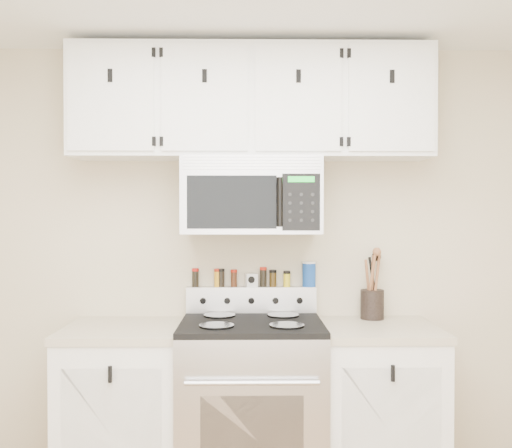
{
  "coord_description": "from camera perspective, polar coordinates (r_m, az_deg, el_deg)",
  "views": [
    {
      "loc": [
        -0.02,
        -1.63,
        1.53
      ],
      "look_at": [
        0.02,
        1.45,
        1.47
      ],
      "focal_mm": 40.0,
      "sensor_mm": 36.0,
      "label": 1
    }
  ],
  "objects": [
    {
      "name": "spice_jar_1",
      "position": [
        3.37,
        -3.88,
        -5.37
      ],
      "size": [
        0.04,
        0.04,
        0.11
      ],
      "color": "orange",
      "rests_on": "range"
    },
    {
      "name": "back_wall",
      "position": [
        3.39,
        -0.48,
        -3.69
      ],
      "size": [
        3.5,
        0.01,
        2.5
      ],
      "primitive_type": "cube",
      "color": "#BCB28D",
      "rests_on": "floor"
    },
    {
      "name": "base_cabinet_right",
      "position": [
        3.34,
        12.08,
        -17.65
      ],
      "size": [
        0.64,
        0.62,
        0.92
      ],
      "color": "white",
      "rests_on": "floor"
    },
    {
      "name": "utensil_crock",
      "position": [
        3.39,
        11.54,
        -7.65
      ],
      "size": [
        0.13,
        0.13,
        0.39
      ],
      "color": "black",
      "rests_on": "base_cabinet_right"
    },
    {
      "name": "upper_cabinets",
      "position": [
        3.27,
        -0.46,
        11.97
      ],
      "size": [
        2.0,
        0.35,
        0.62
      ],
      "color": "white",
      "rests_on": "back_wall"
    },
    {
      "name": "spice_jar_2",
      "position": [
        3.37,
        -3.52,
        -5.38
      ],
      "size": [
        0.04,
        0.04,
        0.11
      ],
      "color": "black",
      "rests_on": "range"
    },
    {
      "name": "range",
      "position": [
        3.23,
        -0.44,
        -17.78
      ],
      "size": [
        0.76,
        0.65,
        1.1
      ],
      "color": "#B7B7BA",
      "rests_on": "floor"
    },
    {
      "name": "base_cabinet_left",
      "position": [
        3.33,
        -13.01,
        -17.7
      ],
      "size": [
        0.64,
        0.62,
        0.92
      ],
      "color": "white",
      "rests_on": "floor"
    },
    {
      "name": "salt_canister",
      "position": [
        3.38,
        5.32,
        -5.01
      ],
      "size": [
        0.08,
        0.08,
        0.15
      ],
      "color": "#164399",
      "rests_on": "range"
    },
    {
      "name": "spice_jar_6",
      "position": [
        3.37,
        3.1,
        -5.48
      ],
      "size": [
        0.04,
        0.04,
        0.09
      ],
      "color": "yellow",
      "rests_on": "range"
    },
    {
      "name": "spice_jar_3",
      "position": [
        3.36,
        -2.22,
        -5.42
      ],
      "size": [
        0.04,
        0.04,
        0.1
      ],
      "color": "#401F0F",
      "rests_on": "range"
    },
    {
      "name": "spice_jar_4",
      "position": [
        3.36,
        0.73,
        -5.3
      ],
      "size": [
        0.04,
        0.04,
        0.11
      ],
      "color": "black",
      "rests_on": "range"
    },
    {
      "name": "microwave",
      "position": [
        3.19,
        -0.45,
        2.84
      ],
      "size": [
        0.76,
        0.44,
        0.42
      ],
      "color": "#9E9EA3",
      "rests_on": "back_wall"
    },
    {
      "name": "spice_jar_0",
      "position": [
        3.38,
        -6.09,
        -5.34
      ],
      "size": [
        0.04,
        0.04,
        0.11
      ],
      "color": "black",
      "rests_on": "range"
    },
    {
      "name": "spice_jar_5",
      "position": [
        3.37,
        1.69,
        -5.44
      ],
      "size": [
        0.04,
        0.04,
        0.1
      ],
      "color": "#38280D",
      "rests_on": "range"
    },
    {
      "name": "kitchen_timer",
      "position": [
        3.36,
        -0.48,
        -5.63
      ],
      "size": [
        0.08,
        0.07,
        0.08
      ],
      "primitive_type": "cube",
      "rotation": [
        0.0,
        0.0,
        0.22
      ],
      "color": "white",
      "rests_on": "range"
    }
  ]
}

